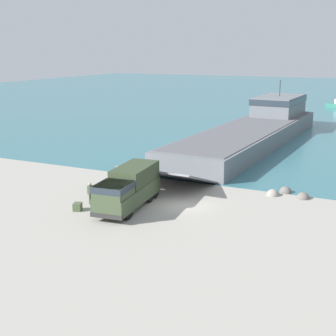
% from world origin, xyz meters
% --- Properties ---
extents(ground_plane, '(240.00, 240.00, 0.00)m').
position_xyz_m(ground_plane, '(0.00, 0.00, 0.00)').
color(ground_plane, '#9E998E').
extents(water_surface, '(240.00, 180.00, 0.01)m').
position_xyz_m(water_surface, '(0.00, 96.08, 0.00)').
color(water_surface, '#336B75').
rests_on(water_surface, ground_plane).
extents(landing_craft, '(10.05, 45.42, 7.43)m').
position_xyz_m(landing_craft, '(-1.93, 29.37, 1.78)').
color(landing_craft, slate).
rests_on(landing_craft, ground_plane).
extents(military_truck, '(3.16, 7.82, 3.01)m').
position_xyz_m(military_truck, '(-3.53, -2.57, 1.59)').
color(military_truck, '#3D4C33').
rests_on(military_truck, ground_plane).
extents(soldier_on_ramp, '(0.24, 0.44, 1.74)m').
position_xyz_m(soldier_on_ramp, '(-6.64, -3.16, 1.01)').
color(soldier_on_ramp, '#3D4C33').
rests_on(soldier_on_ramp, ground_plane).
extents(moored_boat_b, '(5.73, 4.98, 1.80)m').
position_xyz_m(moored_boat_b, '(-2.52, 56.75, 0.60)').
color(moored_boat_b, navy).
rests_on(moored_boat_b, ground_plane).
extents(cargo_crate, '(0.80, 0.86, 0.58)m').
position_xyz_m(cargo_crate, '(-6.65, -4.86, 0.29)').
color(cargo_crate, '#475638').
rests_on(cargo_crate, ground_plane).
extents(shoreline_rock_a, '(1.06, 1.06, 1.06)m').
position_xyz_m(shoreline_rock_a, '(5.82, 5.25, 0.00)').
color(shoreline_rock_a, gray).
rests_on(shoreline_rock_a, ground_plane).
extents(shoreline_rock_b, '(1.05, 1.05, 1.05)m').
position_xyz_m(shoreline_rock_b, '(8.25, 5.47, 0.00)').
color(shoreline_rock_b, '#66605B').
rests_on(shoreline_rock_b, ground_plane).
extents(shoreline_rock_c, '(1.05, 1.05, 1.05)m').
position_xyz_m(shoreline_rock_c, '(6.61, 6.53, 0.00)').
color(shoreline_rock_c, '#66605B').
rests_on(shoreline_rock_c, ground_plane).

